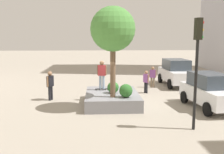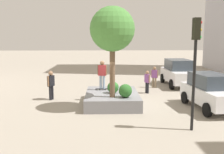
% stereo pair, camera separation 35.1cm
% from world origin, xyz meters
% --- Properties ---
extents(ground_plane, '(120.00, 120.00, 0.00)m').
position_xyz_m(ground_plane, '(0.00, 0.00, 0.00)').
color(ground_plane, '#9E9384').
extents(planter_ledge, '(3.94, 2.94, 0.66)m').
position_xyz_m(planter_ledge, '(-0.08, -0.39, 0.33)').
color(planter_ledge, gray).
rests_on(planter_ledge, ground).
extents(plaza_tree, '(2.29, 2.29, 4.66)m').
position_xyz_m(plaza_tree, '(0.97, -0.40, 4.14)').
color(plaza_tree, brown).
rests_on(plaza_tree, planter_ledge).
extents(boxwood_shrub, '(0.70, 0.70, 0.70)m').
position_xyz_m(boxwood_shrub, '(1.07, 0.27, 1.01)').
color(boxwood_shrub, '#2D6628').
rests_on(boxwood_shrub, planter_ledge).
extents(hedge_clump, '(0.65, 0.65, 0.65)m').
position_xyz_m(hedge_clump, '(0.00, -0.33, 0.98)').
color(hedge_clump, '#2D6628').
rests_on(hedge_clump, planter_ledge).
extents(skateboard, '(0.29, 0.82, 0.07)m').
position_xyz_m(skateboard, '(-0.91, -0.94, 0.71)').
color(skateboard, black).
rests_on(skateboard, planter_ledge).
extents(skateboarder, '(0.26, 0.56, 1.67)m').
position_xyz_m(skateboarder, '(-0.91, -0.94, 1.69)').
color(skateboarder, '#8C9EB7').
rests_on(skateboarder, skateboard).
extents(sedan_parked, '(4.41, 2.11, 2.04)m').
position_xyz_m(sedan_parked, '(-5.58, 4.99, 1.04)').
color(sedan_parked, white).
rests_on(sedan_parked, ground).
extents(police_car, '(4.18, 2.23, 1.87)m').
position_xyz_m(police_car, '(1.04, 4.76, 0.95)').
color(police_car, white).
rests_on(police_car, ground).
extents(traffic_light_corner, '(0.30, 0.35, 4.51)m').
position_xyz_m(traffic_light_corner, '(4.20, 2.74, 3.08)').
color(traffic_light_corner, black).
rests_on(traffic_light_corner, ground).
extents(pedestrian_crossing, '(0.34, 0.50, 1.59)m').
position_xyz_m(pedestrian_crossing, '(-4.81, 2.95, 0.92)').
color(pedestrian_crossing, '#847056').
rests_on(pedestrian_crossing, ground).
extents(bystander_watching, '(0.55, 0.38, 1.75)m').
position_xyz_m(bystander_watching, '(-1.24, -4.03, 1.01)').
color(bystander_watching, black).
rests_on(bystander_watching, ground).
extents(passerby_with_bag, '(0.46, 0.35, 1.53)m').
position_xyz_m(passerby_with_bag, '(-2.91, 2.09, 0.88)').
color(passerby_with_bag, black).
rests_on(passerby_with_bag, ground).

